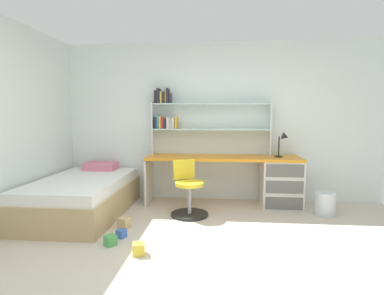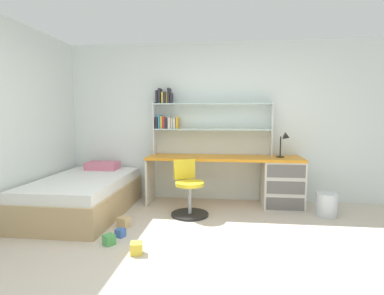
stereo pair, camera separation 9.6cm
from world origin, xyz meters
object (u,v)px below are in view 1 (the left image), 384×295
bookshelf_hutch (192,117)px  desk_lamp (284,141)px  desk (265,178)px  toy_block_blue_2 (121,234)px  toy_block_yellow_3 (139,249)px  toy_block_green_1 (110,240)px  swivel_chair (189,194)px  bed_platform (83,196)px  waste_bin (325,204)px  toy_block_natural_0 (124,223)px

bookshelf_hutch → desk_lamp: bearing=-7.5°
desk → bookshelf_hutch: bookshelf_hutch is taller
desk → toy_block_blue_2: size_ratio=25.33×
desk_lamp → toy_block_yellow_3: size_ratio=3.25×
toy_block_green_1 → toy_block_yellow_3: bearing=-26.9°
toy_block_yellow_3 → swivel_chair: bearing=73.5°
bed_platform → waste_bin: bearing=4.2°
desk_lamp → toy_block_natural_0: (-2.13, -1.10, -0.95)m
bed_platform → waste_bin: 3.41m
bookshelf_hutch → toy_block_yellow_3: bookshelf_hutch is taller
bookshelf_hutch → toy_block_blue_2: bearing=-112.8°
toy_block_natural_0 → swivel_chair: bearing=37.0°
desk → toy_block_natural_0: size_ratio=18.68×
desk_lamp → bed_platform: (-2.88, -0.62, -0.75)m
swivel_chair → toy_block_blue_2: 1.13m
desk → desk_lamp: desk_lamp is taller
bed_platform → swivel_chair: bearing=3.4°
toy_block_blue_2 → waste_bin: bearing=21.6°
toy_block_blue_2 → toy_block_yellow_3: (0.31, -0.40, 0.01)m
desk_lamp → swivel_chair: (-1.38, -0.53, -0.71)m
waste_bin → toy_block_green_1: waste_bin is taller
bookshelf_hutch → bed_platform: (-1.47, -0.81, -1.11)m
toy_block_yellow_3 → waste_bin: bearing=32.0°
desk → bookshelf_hutch: bearing=171.5°
swivel_chair → waste_bin: (1.90, 0.16, -0.14)m
desk_lamp → toy_block_yellow_3: desk_lamp is taller
desk → toy_block_green_1: size_ratio=21.62×
desk → waste_bin: 0.90m
bed_platform → toy_block_natural_0: bearing=-32.5°
desk_lamp → toy_block_blue_2: bearing=-146.0°
toy_block_green_1 → toy_block_natural_0: bearing=91.7°
desk_lamp → waste_bin: (0.51, -0.37, -0.85)m
toy_block_natural_0 → toy_block_green_1: (0.02, -0.51, -0.01)m
desk → bookshelf_hutch: 1.49m
bed_platform → toy_block_yellow_3: bed_platform is taller
toy_block_yellow_3 → bookshelf_hutch: bearing=79.9°
desk_lamp → swivel_chair: size_ratio=0.50×
swivel_chair → toy_block_blue_2: swivel_chair is taller
toy_block_natural_0 → toy_block_green_1: toy_block_natural_0 is taller
swivel_chair → desk: bearing=25.8°
waste_bin → toy_block_blue_2: waste_bin is taller
bookshelf_hutch → toy_block_green_1: bearing=-111.6°
desk → swivel_chair: size_ratio=3.09×
bookshelf_hutch → bed_platform: bookshelf_hutch is taller
desk_lamp → toy_block_natural_0: bearing=-152.8°
swivel_chair → toy_block_yellow_3: swivel_chair is taller
bookshelf_hutch → toy_block_natural_0: 1.97m
toy_block_blue_2 → bookshelf_hutch: bearing=67.2°
toy_block_blue_2 → swivel_chair: bearing=51.6°
desk → toy_block_yellow_3: size_ratio=20.08×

